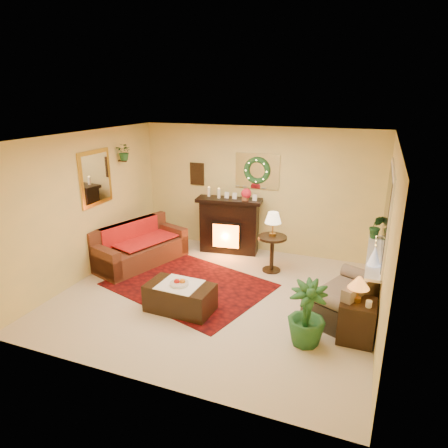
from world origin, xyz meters
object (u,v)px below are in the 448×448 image
(side_table_round, at_px, (272,255))
(coffee_table, at_px, (180,298))
(fireplace, at_px, (229,227))
(end_table_square, at_px, (356,322))
(sofa, at_px, (140,243))
(loveseat, at_px, (347,290))

(side_table_round, relative_size, coffee_table, 0.68)
(fireplace, height_order, end_table_square, fireplace)
(end_table_square, xyz_separation_m, coffee_table, (-2.59, -0.16, -0.06))
(fireplace, relative_size, side_table_round, 1.71)
(sofa, bearing_deg, side_table_round, 31.58)
(loveseat, height_order, coffee_table, loveseat)
(side_table_round, relative_size, end_table_square, 1.21)
(end_table_square, distance_m, coffee_table, 2.59)
(fireplace, xyz_separation_m, end_table_square, (2.72, -2.38, -0.28))
(fireplace, height_order, side_table_round, fireplace)
(fireplace, relative_size, loveseat, 0.92)
(side_table_round, distance_m, end_table_square, 2.39)
(fireplace, bearing_deg, coffee_table, -94.39)
(loveseat, distance_m, side_table_round, 1.85)
(sofa, xyz_separation_m, end_table_square, (4.14, -1.17, -0.16))
(fireplace, distance_m, loveseat, 3.10)
(side_table_round, xyz_separation_m, end_table_square, (1.63, -1.74, -0.05))
(loveseat, height_order, end_table_square, loveseat)
(sofa, relative_size, loveseat, 1.42)
(fireplace, height_order, loveseat, fireplace)
(sofa, bearing_deg, coffee_table, -22.10)
(sofa, bearing_deg, end_table_square, 2.81)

